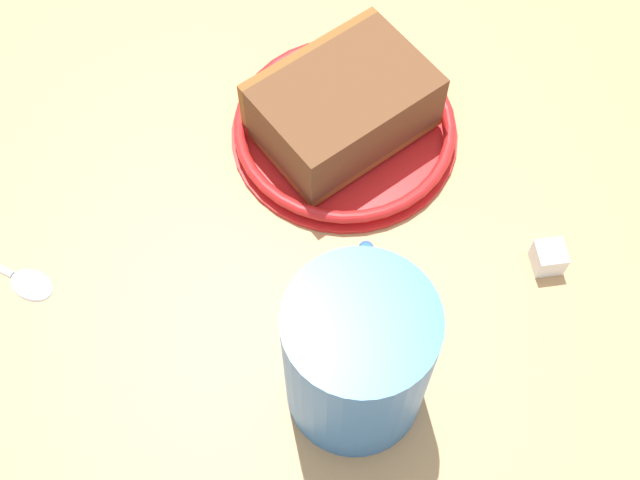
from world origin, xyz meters
The scene contains 6 objects.
ground_plane centered at (0.00, 0.00, -1.22)cm, with size 144.56×144.56×2.43cm, color tan.
small_plate centered at (-6.73, -1.57, 0.76)cm, with size 15.62×15.62×1.55cm.
cake_slice centered at (-6.90, -1.77, 3.09)cm, with size 13.61×13.17×4.70cm.
tea_mug centered at (10.82, 2.95, 5.58)cm, with size 10.76×7.93×10.94cm.
teaspoon centered at (8.60, -19.80, 0.36)cm, with size 3.95×11.02×0.80cm.
sugar_cube centered at (-0.47, 13.08, 0.91)cm, with size 1.83×1.83×1.83cm, color white.
Camera 1 is at (26.21, 4.55, 47.84)cm, focal length 46.93 mm.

